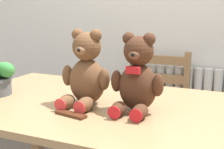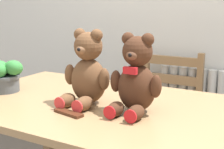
# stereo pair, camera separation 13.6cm
# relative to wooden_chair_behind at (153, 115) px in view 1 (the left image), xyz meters

# --- Properties ---
(radiator) EXTENTS (0.74, 0.10, 0.76)m
(radiator) POSITION_rel_wooden_chair_behind_xyz_m (0.26, 0.19, -0.09)
(radiator) COLOR silver
(radiator) RESTS_ON ground_plane
(dining_table) EXTENTS (1.56, 0.86, 0.74)m
(dining_table) POSITION_rel_wooden_chair_behind_xyz_m (0.02, -0.74, 0.21)
(dining_table) COLOR #9E7A51
(dining_table) RESTS_ON ground_plane
(wooden_chair_behind) EXTENTS (0.43, 0.41, 0.87)m
(wooden_chair_behind) POSITION_rel_wooden_chair_behind_xyz_m (0.00, 0.00, 0.00)
(wooden_chair_behind) COLOR #997047
(wooden_chair_behind) RESTS_ON ground_plane
(teddy_bear_left) EXTENTS (0.24, 0.23, 0.34)m
(teddy_bear_left) POSITION_rel_wooden_chair_behind_xyz_m (-0.10, -0.77, 0.44)
(teddy_bear_left) COLOR brown
(teddy_bear_left) RESTS_ON dining_table
(teddy_bear_right) EXTENTS (0.23, 0.23, 0.33)m
(teddy_bear_right) POSITION_rel_wooden_chair_behind_xyz_m (0.14, -0.77, 0.44)
(teddy_bear_right) COLOR #472819
(teddy_bear_right) RESTS_ON dining_table
(chocolate_bar) EXTENTS (0.15, 0.07, 0.01)m
(chocolate_bar) POSITION_rel_wooden_chair_behind_xyz_m (-0.08, -0.94, 0.30)
(chocolate_bar) COLOR #472314
(chocolate_bar) RESTS_ON dining_table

